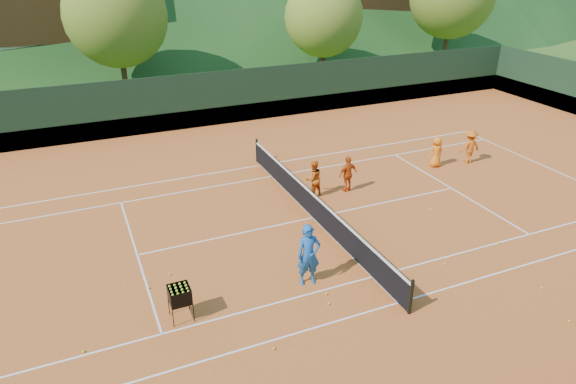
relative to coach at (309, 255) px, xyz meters
name	(u,v)px	position (x,y,z in m)	size (l,w,h in m)	color
ground	(313,218)	(1.93, 3.58, -0.99)	(400.00, 400.00, 0.00)	#335219
clay_court	(313,218)	(1.93, 3.58, -0.98)	(40.00, 24.00, 0.02)	#B8531D
coach	(309,255)	(0.00, 0.00, 0.00)	(0.71, 0.46, 1.94)	#1958A7
student_a	(313,179)	(2.73, 5.25, -0.21)	(0.74, 0.57, 1.51)	orange
student_b	(348,174)	(4.22, 5.12, -0.21)	(0.89, 0.37, 1.51)	#DF5213
student_c	(436,152)	(9.17, 5.78, -0.27)	(0.69, 0.45, 1.40)	orange
student_d	(470,147)	(10.86, 5.55, -0.19)	(1.01, 0.58, 1.56)	#D66013
tennis_ball_2	(149,288)	(-4.44, 1.58, -0.93)	(0.07, 0.07, 0.07)	yellow
tennis_ball_3	(170,274)	(-3.73, 2.02, -0.93)	(0.07, 0.07, 0.07)	yellow
tennis_ball_5	(359,227)	(3.09, 2.26, -0.93)	(0.07, 0.07, 0.07)	yellow
tennis_ball_6	(431,209)	(6.33, 2.35, -0.93)	(0.07, 0.07, 0.07)	yellow
tennis_ball_9	(274,349)	(-2.01, -2.22, -0.93)	(0.07, 0.07, 0.07)	yellow
tennis_ball_10	(498,242)	(6.89, -0.56, -0.93)	(0.07, 0.07, 0.07)	yellow
tennis_ball_11	(542,288)	(6.18, -3.04, -0.93)	(0.07, 0.07, 0.07)	yellow
tennis_ball_13	(327,294)	(0.23, -0.76, -0.93)	(0.07, 0.07, 0.07)	yellow
tennis_ball_15	(329,304)	(0.07, -1.19, -0.93)	(0.07, 0.07, 0.07)	yellow
tennis_ball_16	(569,321)	(5.66, -4.42, -0.93)	(0.07, 0.07, 0.07)	yellow
tennis_ball_17	(445,264)	(4.39, -0.87, -0.93)	(0.07, 0.07, 0.07)	yellow
tennis_ball_19	(83,352)	(-6.39, -0.44, -0.93)	(0.07, 0.07, 0.07)	yellow
court_lines	(313,218)	(1.93, 3.58, -0.96)	(23.83, 11.03, 0.00)	white
tennis_net	(314,206)	(1.93, 3.58, -0.47)	(0.10, 12.07, 1.10)	black
perimeter_fence	(314,187)	(1.93, 3.58, 0.28)	(40.40, 24.24, 3.00)	black
ball_hopper	(180,295)	(-3.84, -0.10, -0.22)	(0.57, 0.57, 1.00)	black
tree_b	(116,16)	(-2.07, 23.58, 4.21)	(6.40, 6.40, 8.40)	#3C2818
tree_c	(324,17)	(11.93, 22.58, 3.56)	(5.60, 5.60, 7.35)	#402819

